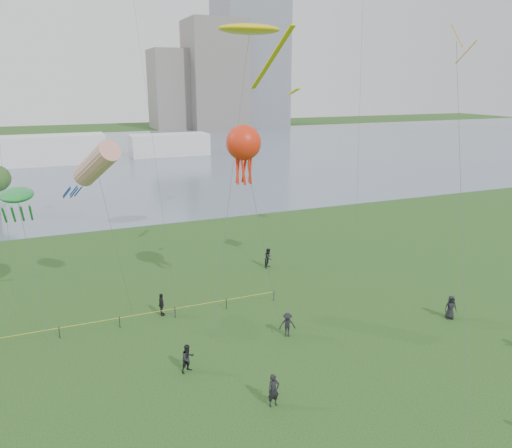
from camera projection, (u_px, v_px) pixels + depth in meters
name	position (u px, v px, depth m)	size (l,w,h in m)	color
ground_plane	(330.00, 424.00, 25.43)	(400.00, 400.00, 0.00)	#1A3C13
lake	(108.00, 158.00, 114.40)	(400.00, 120.00, 0.08)	slate
building_mid	(215.00, 75.00, 181.08)	(20.00, 20.00, 38.00)	slate
building_low	(174.00, 89.00, 182.70)	(16.00, 18.00, 28.00)	slate
pavilion_left	(50.00, 150.00, 104.76)	(22.00, 8.00, 6.00)	silver
pavilion_right	(169.00, 145.00, 117.03)	(18.00, 7.00, 5.00)	silver
fence	(25.00, 336.00, 33.07)	(24.07, 0.07, 1.05)	black
spectator_a	(188.00, 358.00, 29.84)	(0.87, 0.67, 1.78)	black
spectator_b	(287.00, 325.00, 34.02)	(1.12, 0.64, 1.73)	black
spectator_c	(162.00, 305.00, 37.07)	(1.02, 0.43, 1.74)	black
spectator_d	(451.00, 307.00, 36.58)	(0.87, 0.57, 1.78)	black
spectator_f	(274.00, 390.00, 26.67)	(0.68, 0.45, 1.86)	black
spectator_g	(268.00, 258.00, 46.68)	(0.91, 0.71, 1.87)	black
kite_stingray	(250.00, 30.00, 38.52)	(8.89, 10.46, 21.14)	#3F3F42
kite_windsock	(96.00, 164.00, 34.58)	(4.14, 4.93, 13.16)	#3F3F42
kite_creature	(17.00, 195.00, 35.04)	(2.36, 7.74, 9.58)	#3F3F42
kite_octopus	(244.00, 143.00, 34.59)	(2.63, 4.64, 13.99)	#3F3F42
kite_delta	(458.00, 54.00, 30.37)	(8.75, 12.90, 20.22)	#3F3F42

